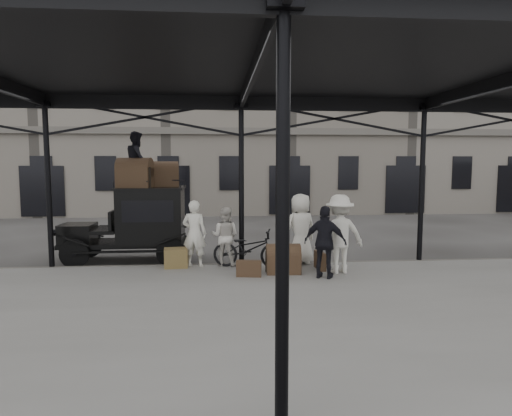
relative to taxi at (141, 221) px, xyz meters
The scene contains 18 objects.
ground 4.42m from the taxi, 47.53° to the right, with size 120.00×120.00×0.00m, color #383533.
platform 5.99m from the taxi, 60.80° to the right, with size 28.00×8.00×0.15m, color slate.
canopy 6.58m from the taxi, 59.42° to the right, with size 22.50×9.00×4.74m.
building_frontage 16.21m from the taxi, 79.08° to the left, with size 64.00×8.00×14.00m, color slate.
taxi is the anchor object (origin of this frame).
porter_left 2.14m from the taxi, 40.58° to the right, with size 0.64×0.42×1.76m, color silver.
porter_midleft 2.78m from the taxi, 28.87° to the right, with size 0.76×0.59×1.57m, color beige.
porter_centre 4.64m from the taxi, 16.71° to the right, with size 0.93×0.61×1.91m, color silver.
porter_official 5.56m from the taxi, 31.17° to the right, with size 1.01×0.42×1.72m, color black.
porter_right 5.75m from the taxi, 24.68° to the right, with size 1.26×0.73×1.95m, color silver.
bicycle 3.49m from the taxi, 28.16° to the right, with size 0.66×1.90×1.00m, color black.
porter_roof 1.77m from the taxi, 107.50° to the right, with size 0.76×0.60×1.57m, color black.
steamer_trunk_roof_near 1.35m from the taxi, 108.07° to the right, with size 0.95×0.58×0.69m, color #492F21, non-canonical shape.
steamer_trunk_roof_far 1.46m from the taxi, 16.81° to the left, with size 0.83×0.51×0.61m, color #492F21, non-canonical shape.
steamer_trunk_platform 4.54m from the taxi, 31.02° to the right, with size 0.84×0.51×0.61m, color #492F21, non-canonical shape.
wicker_hamper 2.02m from the taxi, 52.33° to the right, with size 0.60×0.45×0.50m, color brown.
suitcase_upright 5.30m from the taxi, 22.30° to the right, with size 0.15×0.60×0.45m, color #492F21.
suitcase_flat 4.04m from the taxi, 41.39° to the right, with size 0.60×0.15×0.40m, color #492F21.
Camera 1 is at (-0.63, -10.18, 2.90)m, focal length 32.00 mm.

